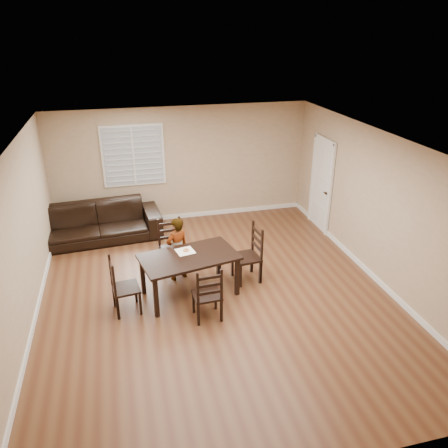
{
  "coord_description": "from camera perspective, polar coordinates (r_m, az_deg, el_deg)",
  "views": [
    {
      "loc": [
        -1.42,
        -6.34,
        4.34
      ],
      "look_at": [
        0.34,
        0.75,
        1.0
      ],
      "focal_mm": 35.0,
      "sensor_mm": 36.0,
      "label": 1
    }
  ],
  "objects": [
    {
      "name": "ground",
      "position": [
        7.81,
        -1.1,
        -9.17
      ],
      "size": [
        7.0,
        7.0,
        0.0
      ],
      "primitive_type": "plane",
      "color": "brown",
      "rests_on": "ground"
    },
    {
      "name": "dining_table",
      "position": [
        7.5,
        -4.57,
        -4.76
      ],
      "size": [
        1.78,
        1.23,
        0.76
      ],
      "rotation": [
        0.0,
        0.0,
        0.21
      ],
      "color": "black",
      "rests_on": "ground"
    },
    {
      "name": "napkin",
      "position": [
        7.61,
        -5.1,
        -3.56
      ],
      "size": [
        0.35,
        0.35,
        0.0
      ],
      "primitive_type": "cube",
      "rotation": [
        0.0,
        0.0,
        0.2
      ],
      "color": "white",
      "rests_on": "dining_table"
    },
    {
      "name": "room",
      "position": [
        7.14,
        -1.25,
        3.8
      ],
      "size": [
        6.04,
        7.04,
        2.72
      ],
      "color": "tan",
      "rests_on": "ground"
    },
    {
      "name": "chair_right",
      "position": [
        8.05,
        3.81,
        -4.05
      ],
      "size": [
        0.5,
        0.53,
        1.08
      ],
      "rotation": [
        0.0,
        0.0,
        -1.48
      ],
      "color": "black",
      "rests_on": "ground"
    },
    {
      "name": "donut",
      "position": [
        7.6,
        -4.96,
        -3.38
      ],
      "size": [
        0.11,
        0.11,
        0.04
      ],
      "color": "#B77441",
      "rests_on": "napkin"
    },
    {
      "name": "sofa",
      "position": [
        9.93,
        -16.19,
        0.16
      ],
      "size": [
        2.79,
        1.27,
        0.79
      ],
      "primitive_type": "imported",
      "rotation": [
        0.0,
        0.0,
        0.08
      ],
      "color": "black",
      "rests_on": "ground"
    },
    {
      "name": "chair_far",
      "position": [
        6.94,
        -2.0,
        -9.63
      ],
      "size": [
        0.45,
        0.42,
        0.96
      ],
      "rotation": [
        0.0,
        0.0,
        3.18
      ],
      "color": "black",
      "rests_on": "ground"
    },
    {
      "name": "chair_left",
      "position": [
        7.34,
        -13.64,
        -8.19
      ],
      "size": [
        0.47,
        0.5,
        1.0
      ],
      "rotation": [
        0.0,
        0.0,
        1.7
      ],
      "color": "black",
      "rests_on": "ground"
    },
    {
      "name": "chair_near",
      "position": [
        8.47,
        -6.99,
        -2.85
      ],
      "size": [
        0.48,
        0.45,
        1.02
      ],
      "rotation": [
        0.0,
        0.0,
        0.04
      ],
      "color": "black",
      "rests_on": "ground"
    },
    {
      "name": "child",
      "position": [
        8.02,
        -6.11,
        -3.26
      ],
      "size": [
        0.53,
        0.46,
        1.23
      ],
      "primitive_type": "imported",
      "rotation": [
        0.0,
        0.0,
        3.58
      ],
      "color": "gray",
      "rests_on": "ground"
    }
  ]
}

